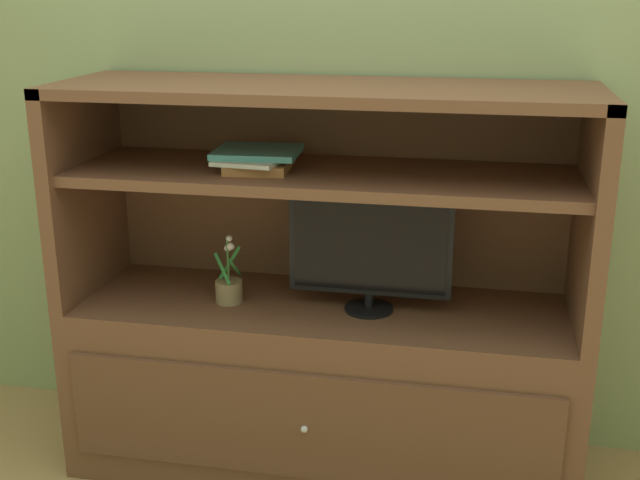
{
  "coord_description": "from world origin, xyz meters",
  "views": [
    {
      "loc": [
        0.5,
        -2.14,
        1.69
      ],
      "look_at": [
        0.0,
        0.35,
        0.88
      ],
      "focal_mm": 45.0,
      "sensor_mm": 36.0,
      "label": 1
    }
  ],
  "objects_px": {
    "media_console": "(323,348)",
    "tv_monitor": "(370,250)",
    "magazine_stack": "(258,158)",
    "potted_plant": "(229,288)"
  },
  "relations": [
    {
      "from": "tv_monitor",
      "to": "potted_plant",
      "type": "height_order",
      "value": "tv_monitor"
    },
    {
      "from": "media_console",
      "to": "tv_monitor",
      "type": "bearing_deg",
      "value": -9.73
    },
    {
      "from": "potted_plant",
      "to": "magazine_stack",
      "type": "bearing_deg",
      "value": 18.43
    },
    {
      "from": "media_console",
      "to": "tv_monitor",
      "type": "xyz_separation_m",
      "value": [
        0.16,
        -0.03,
        0.39
      ]
    },
    {
      "from": "media_console",
      "to": "tv_monitor",
      "type": "height_order",
      "value": "media_console"
    },
    {
      "from": "media_console",
      "to": "tv_monitor",
      "type": "relative_size",
      "value": 3.21
    },
    {
      "from": "tv_monitor",
      "to": "potted_plant",
      "type": "bearing_deg",
      "value": -177.8
    },
    {
      "from": "tv_monitor",
      "to": "potted_plant",
      "type": "relative_size",
      "value": 2.25
    },
    {
      "from": "tv_monitor",
      "to": "magazine_stack",
      "type": "xyz_separation_m",
      "value": [
        -0.38,
        0.02,
        0.29
      ]
    },
    {
      "from": "tv_monitor",
      "to": "magazine_stack",
      "type": "height_order",
      "value": "magazine_stack"
    }
  ]
}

